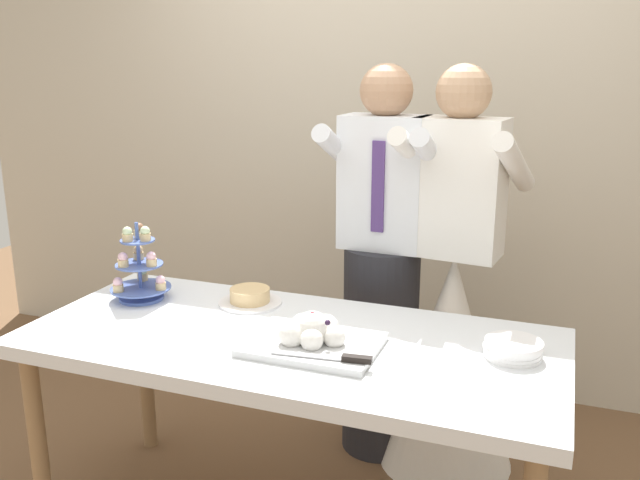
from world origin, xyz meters
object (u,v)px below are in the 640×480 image
at_px(dessert_table, 289,356).
at_px(plate_stack, 513,348).
at_px(person_bride, 451,334).
at_px(cupcake_stand, 140,270).
at_px(person_groom, 382,286).
at_px(main_cake_tray, 312,337).
at_px(round_cake, 250,297).

bearing_deg(dessert_table, plate_stack, 7.27).
bearing_deg(person_bride, cupcake_stand, -154.40).
bearing_deg(person_groom, main_cake_tray, -91.94).
height_order(cupcake_stand, round_cake, cupcake_stand).
relative_size(main_cake_tray, plate_stack, 2.37).
bearing_deg(dessert_table, person_bride, 56.67).
bearing_deg(person_bride, plate_stack, -63.95).
distance_m(plate_stack, round_cake, 0.99).
bearing_deg(plate_stack, dessert_table, -172.73).
bearing_deg(cupcake_stand, main_cake_tray, -14.04).
relative_size(cupcake_stand, main_cake_tray, 0.70).
relative_size(dessert_table, cupcake_stand, 5.90).
relative_size(main_cake_tray, person_groom, 0.26).
bearing_deg(person_groom, plate_stack, -45.42).
distance_m(dessert_table, person_bride, 0.80).
bearing_deg(round_cake, cupcake_stand, -166.53).
bearing_deg(round_cake, person_bride, 31.92).
xyz_separation_m(dessert_table, person_bride, (0.44, 0.66, -0.12)).
bearing_deg(cupcake_stand, dessert_table, -11.00).
xyz_separation_m(plate_stack, round_cake, (-0.98, 0.14, -0.00)).
bearing_deg(plate_stack, cupcake_stand, 178.36).
bearing_deg(main_cake_tray, round_cake, 141.11).
xyz_separation_m(cupcake_stand, round_cake, (0.42, 0.10, -0.09)).
distance_m(dessert_table, plate_stack, 0.73).
relative_size(round_cake, person_bride, 0.14).
bearing_deg(round_cake, main_cake_tray, -38.89).
height_order(round_cake, person_bride, person_bride).
xyz_separation_m(round_cake, person_bride, (0.70, 0.43, -0.22)).
bearing_deg(round_cake, person_groom, 49.03).
height_order(dessert_table, main_cake_tray, main_cake_tray).
bearing_deg(person_bride, person_groom, 176.47).
bearing_deg(dessert_table, cupcake_stand, 169.00).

